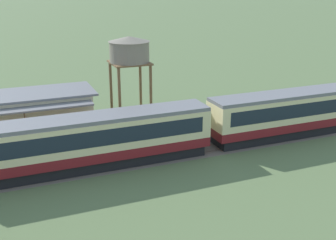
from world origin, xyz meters
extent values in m
cube|color=maroon|center=(-5.21, 1.42, 1.30)|extent=(19.28, 3.09, 0.80)
cube|color=beige|center=(-5.21, 1.42, 2.84)|extent=(19.28, 3.09, 2.29)
cube|color=#192330|center=(-5.21, 1.42, 2.96)|extent=(17.73, 3.13, 1.28)
cube|color=slate|center=(-5.21, 1.42, 4.14)|extent=(19.28, 2.91, 0.30)
cube|color=black|center=(-5.21, 1.42, 0.46)|extent=(18.50, 2.66, 0.88)
cylinder|color=black|center=(-11.57, 0.70, 0.45)|extent=(0.90, 0.18, 0.90)
cylinder|color=black|center=(-11.57, 2.13, 0.45)|extent=(0.90, 0.18, 0.90)
cube|color=maroon|center=(-25.60, 1.42, 1.30)|extent=(19.28, 3.09, 0.80)
cube|color=beige|center=(-25.60, 1.42, 2.84)|extent=(19.28, 3.09, 2.29)
cube|color=#192330|center=(-25.60, 1.42, 2.96)|extent=(17.73, 3.13, 1.28)
cube|color=slate|center=(-25.60, 1.42, 4.14)|extent=(19.28, 2.91, 0.30)
cube|color=black|center=(-25.60, 1.42, 0.46)|extent=(18.50, 2.66, 0.88)
cylinder|color=black|center=(-19.24, 0.70, 0.45)|extent=(0.90, 0.18, 0.90)
cylinder|color=black|center=(-19.24, 2.13, 0.45)|extent=(0.90, 0.18, 0.90)
cylinder|color=black|center=(-31.96, 0.70, 0.45)|extent=(0.90, 0.18, 0.90)
cylinder|color=black|center=(-31.96, 2.13, 0.45)|extent=(0.90, 0.18, 0.90)
cube|color=#665B51|center=(-20.91, 1.42, 0.01)|extent=(124.28, 3.60, 0.01)
cube|color=#4C4238|center=(-20.91, 0.70, 0.02)|extent=(124.28, 0.12, 0.04)
cube|color=#4C4238|center=(-20.91, 2.13, 0.02)|extent=(124.28, 0.12, 0.04)
cube|color=beige|center=(-30.18, 10.90, 1.98)|extent=(12.53, 5.04, 3.96)
cube|color=slate|center=(-30.18, 10.90, 4.06)|extent=(13.54, 5.44, 0.20)
cube|color=slate|center=(-30.18, 7.58, 3.56)|extent=(12.03, 1.60, 0.16)
cylinder|color=brown|center=(-30.18, 6.98, 1.74)|extent=(0.14, 0.14, 3.48)
cylinder|color=brown|center=(-18.08, 11.80, 3.18)|extent=(0.28, 0.28, 6.37)
cylinder|color=brown|center=(-21.29, 11.80, 3.18)|extent=(0.28, 0.28, 6.37)
cylinder|color=brown|center=(-18.08, 8.60, 3.18)|extent=(0.28, 0.28, 6.37)
cylinder|color=brown|center=(-21.29, 8.60, 3.18)|extent=(0.28, 0.28, 6.37)
cube|color=brown|center=(-19.69, 10.20, 6.45)|extent=(3.70, 3.70, 0.16)
cylinder|color=slate|center=(-19.69, 10.20, 7.53)|extent=(3.89, 3.89, 2.01)
cone|color=slate|center=(-19.69, 10.20, 8.79)|extent=(4.09, 4.09, 0.50)
camera|label=1|loc=(-31.72, -29.33, 14.39)|focal=45.00mm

